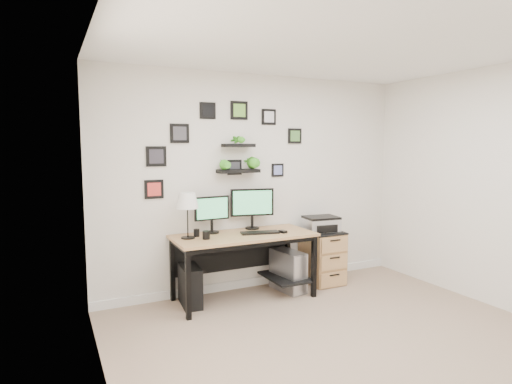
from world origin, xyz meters
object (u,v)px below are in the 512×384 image
pc_tower_black (190,286)px  mug (206,235)px  file_cabinet (322,257)px  table_lamp (187,202)px  monitor_left (212,212)px  monitor_right (252,205)px  pc_tower_grey (288,271)px  desk (245,244)px  printer (321,224)px

pc_tower_black → mug: bearing=-36.6°
mug → file_cabinet: (1.61, 0.15, -0.46)m
table_lamp → mug: table_lamp is taller
pc_tower_black → file_cabinet: 1.76m
pc_tower_black → monitor_left: bearing=29.2°
mug → file_cabinet: 1.68m
monitor_right → pc_tower_grey: size_ratio=1.00×
pc_tower_grey → file_cabinet: bearing=7.7°
monitor_right → pc_tower_black: size_ratio=1.19×
desk → mug: (-0.50, -0.09, 0.17)m
mug → pc_tower_grey: size_ratio=0.17×
desk → pc_tower_grey: size_ratio=3.09×
pc_tower_black → printer: bearing=6.1°
desk → monitor_right: (0.18, 0.20, 0.41)m
mug → pc_tower_grey: bearing=3.9°
monitor_left → pc_tower_black: size_ratio=0.98×
desk → table_lamp: size_ratio=3.21×
printer → mug: bearing=-174.6°
monitor_right → pc_tower_black: bearing=-169.2°
mug → printer: printer is taller
printer → table_lamp: bearing=-179.2°
mug → pc_tower_black: mug is taller
desk → table_lamp: 0.85m
monitor_right → pc_tower_grey: monitor_right is taller
monitor_left → pc_tower_grey: (0.89, -0.20, -0.75)m
monitor_right → pc_tower_black: 1.18m
desk → monitor_left: size_ratio=3.77×
monitor_left → desk: bearing=-28.4°
monitor_right → file_cabinet: monitor_right is taller
desk → printer: size_ratio=3.63×
desk → pc_tower_grey: 0.68m
monitor_right → printer: bearing=-9.1°
mug → printer: 1.59m
desk → monitor_right: 0.50m
desk → printer: (1.08, 0.06, 0.14)m
table_lamp → printer: size_ratio=1.13×
monitor_left → file_cabinet: monitor_left is taller
pc_tower_black → file_cabinet: (1.76, 0.01, 0.12)m
desk → monitor_right: bearing=47.9°
pc_tower_grey → monitor_right: bearing=149.5°
monitor_right → table_lamp: 0.87m
monitor_right → file_cabinet: 1.17m
monitor_left → pc_tower_black: bearing=-156.4°
monitor_right → printer: (0.90, -0.14, -0.27)m
monitor_right → table_lamp: bearing=-168.9°
pc_tower_black → file_cabinet: file_cabinet is taller
table_lamp → pc_tower_grey: size_ratio=0.96×
file_cabinet → printer: size_ratio=1.52×
monitor_right → file_cabinet: bearing=-9.0°
desk → file_cabinet: (1.11, 0.06, -0.29)m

